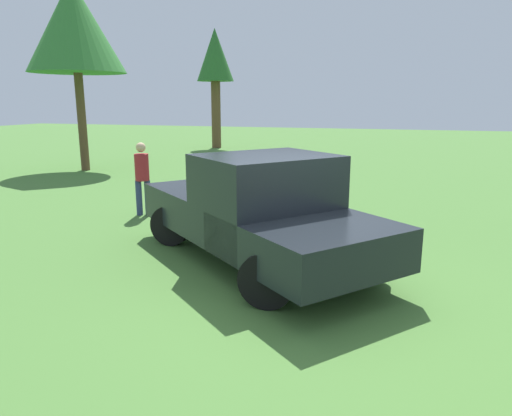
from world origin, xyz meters
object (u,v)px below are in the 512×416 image
(person_visitor, at_px, (142,175))
(pickup_truck, at_px, (260,208))
(tree_back_left, at_px, (74,27))
(tree_far_center, at_px, (215,60))

(person_visitor, bearing_deg, pickup_truck, 24.86)
(person_visitor, height_order, tree_back_left, tree_back_left)
(tree_back_left, height_order, tree_far_center, tree_back_left)
(person_visitor, bearing_deg, tree_back_left, -165.34)
(person_visitor, distance_m, tree_far_center, 16.57)
(pickup_truck, bearing_deg, person_visitor, 6.45)
(pickup_truck, bearing_deg, tree_back_left, -0.27)
(tree_back_left, bearing_deg, pickup_truck, 139.46)
(tree_far_center, bearing_deg, tree_back_left, 81.53)
(pickup_truck, distance_m, tree_back_left, 13.19)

